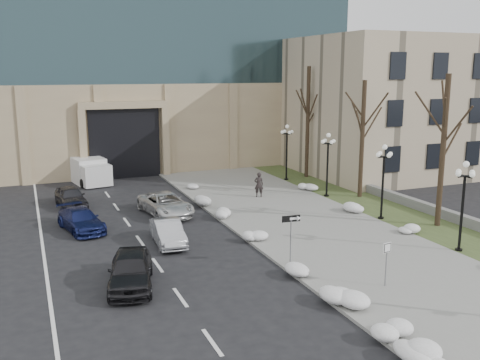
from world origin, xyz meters
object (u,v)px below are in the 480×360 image
Objects in this scene: car_d at (166,204)px; car_b at (168,232)px; car_c at (81,220)px; lamppost_d at (287,145)px; keep_sign at (387,255)px; car_e at (71,197)px; one_way_sign at (294,224)px; pedestrian at (259,185)px; lamppost_b at (383,172)px; lamppost_c at (328,156)px; lamppost_a at (464,194)px; car_a at (131,270)px; box_truck at (87,170)px.

car_b is at bearing -111.14° from car_d.
car_d is (5.44, 1.57, 0.07)m from car_c.
lamppost_d reaches higher than car_c.
car_e is at bearing 109.31° from keep_sign.
car_d is at bearing 110.48° from one_way_sign.
car_e is 2.27× the size of pedestrian.
lamppost_b reaches higher than car_b.
lamppost_b is 1.00× the size of lamppost_c.
one_way_sign is 9.00m from lamppost_a.
car_a is 2.21× the size of keep_sign.
pedestrian is 15.51m from lamppost_a.
car_c is 2.16× the size of keep_sign.
car_e is 18.23m from one_way_sign.
car_b reaches higher than car_c.
lamppost_d is (0.00, 13.00, 0.00)m from lamppost_b.
pedestrian is 0.26× the size of box_truck.
lamppost_d is at bearing 46.34° from car_b.
car_d is 12.37m from lamppost_c.
lamppost_c is (8.85, 11.64, 0.97)m from one_way_sign.
keep_sign is 16.73m from lamppost_c.
car_d is at bearing -179.02° from lamppost_c.
box_truck reaches higher than car_d.
lamppost_b is 6.50m from lamppost_c.
box_truck is at bearing 129.36° from lamppost_b.
pedestrian reaches higher than car_d.
box_truck reaches higher than keep_sign.
pedestrian is at bearing 107.89° from lamppost_a.
pedestrian is 0.38× the size of lamppost_c.
car_c is 17.83m from lamppost_c.
lamppost_a is at bearing -45.76° from car_c.
box_truck is 1.44× the size of lamppost_a.
lamppost_a is 1.00× the size of lamppost_d.
car_a is at bearing -133.04° from lamppost_d.
car_b is at bearing 58.49° from pedestrian.
lamppost_a is at bearing -51.85° from car_e.
one_way_sign is (7.60, -0.52, 1.33)m from car_a.
lamppost_b reaches higher than car_e.
car_e is 0.86× the size of lamppost_c.
car_e is at bearing 77.20° from car_c.
car_c is 1.07× the size of car_e.
car_b is 18.61m from lamppost_d.
lamppost_a reaches higher than car_a.
lamppost_d reaches higher than one_way_sign.
box_truck reaches higher than car_b.
keep_sign is (9.25, -27.95, 0.49)m from box_truck.
lamppost_b is at bearing -90.00° from lamppost_d.
car_e is at bearing 132.65° from car_d.
pedestrian is at bearing 60.60° from car_a.
lamppost_d is (17.58, 8.28, 2.43)m from car_c.
one_way_sign is at bearing 112.86° from keep_sign.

